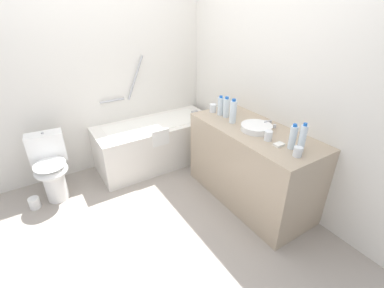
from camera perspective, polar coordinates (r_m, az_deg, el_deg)
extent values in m
plane|color=#9E9389|center=(2.89, -8.22, -15.76)|extent=(3.80, 3.80, 0.00)
cube|color=silver|center=(3.55, -19.38, 12.97)|extent=(3.20, 0.10, 2.32)
cube|color=silver|center=(3.07, 15.95, 11.33)|extent=(0.10, 3.11, 2.32)
cube|color=white|center=(3.68, -7.46, 0.19)|extent=(1.56, 0.66, 0.58)
cube|color=white|center=(3.57, -7.71, 3.73)|extent=(1.28, 0.47, 0.09)
cylinder|color=#ACACB2|center=(3.81, 0.54, 6.85)|extent=(0.09, 0.03, 0.03)
cylinder|color=#ACACB2|center=(3.61, -11.84, 13.44)|extent=(0.26, 0.03, 0.54)
cylinder|color=#ACACB2|center=(3.58, -16.41, 8.74)|extent=(0.31, 0.03, 0.03)
cube|color=white|center=(3.28, -6.64, 1.33)|extent=(0.22, 0.03, 0.20)
cylinder|color=white|center=(3.38, -26.80, -7.41)|extent=(0.22, 0.22, 0.40)
ellipsoid|color=white|center=(3.24, -27.50, -4.95)|extent=(0.37, 0.40, 0.12)
ellipsoid|color=white|center=(3.20, -27.78, -3.85)|extent=(0.35, 0.38, 0.02)
cube|color=white|center=(3.37, -28.27, -0.58)|extent=(0.38, 0.21, 0.33)
cylinder|color=#A3A3A8|center=(3.31, -28.93, 2.03)|extent=(0.03, 0.03, 0.01)
cube|color=tan|center=(2.98, 12.24, -4.33)|extent=(0.63, 1.42, 0.85)
cylinder|color=white|center=(2.75, 13.39, 3.40)|extent=(0.31, 0.31, 0.06)
cylinder|color=silver|center=(2.89, 16.14, 4.23)|extent=(0.02, 0.02, 0.06)
cylinder|color=silver|center=(2.84, 15.61, 4.60)|extent=(0.09, 0.02, 0.02)
cylinder|color=silver|center=(2.86, 16.98, 3.59)|extent=(0.03, 0.03, 0.04)
cylinder|color=silver|center=(2.93, 15.27, 4.43)|extent=(0.03, 0.03, 0.04)
cylinder|color=silver|center=(3.00, 7.23, 7.54)|extent=(0.07, 0.07, 0.21)
cylinder|color=blue|center=(2.96, 7.36, 9.61)|extent=(0.04, 0.04, 0.02)
cylinder|color=silver|center=(2.85, 8.63, 6.67)|extent=(0.07, 0.07, 0.24)
cylinder|color=blue|center=(2.81, 8.81, 9.12)|extent=(0.04, 0.04, 0.02)
cylinder|color=silver|center=(2.46, 20.40, 1.28)|extent=(0.06, 0.06, 0.21)
cylinder|color=blue|center=(2.42, 20.85, 3.71)|extent=(0.03, 0.03, 0.02)
cylinder|color=silver|center=(2.44, 22.17, 1.04)|extent=(0.06, 0.06, 0.24)
cylinder|color=blue|center=(2.38, 22.71, 3.81)|extent=(0.03, 0.03, 0.02)
cylinder|color=silver|center=(3.06, 6.02, 7.89)|extent=(0.07, 0.07, 0.20)
cylinder|color=blue|center=(3.02, 6.12, 9.83)|extent=(0.04, 0.04, 0.02)
cylinder|color=white|center=(2.38, 21.33, -1.52)|extent=(0.07, 0.07, 0.08)
cylinder|color=white|center=(3.15, 4.44, 7.54)|extent=(0.08, 0.08, 0.09)
cylinder|color=white|center=(2.57, 15.74, 1.70)|extent=(0.07, 0.07, 0.09)
cube|color=white|center=(2.51, 17.79, -0.11)|extent=(0.09, 0.06, 0.02)
cylinder|color=white|center=(3.42, -30.19, -10.66)|extent=(0.11, 0.11, 0.12)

